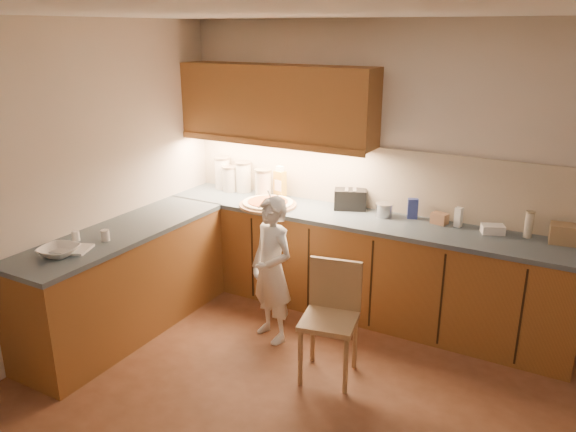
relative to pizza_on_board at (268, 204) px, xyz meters
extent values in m
plane|color=brown|center=(1.22, -1.57, -0.94)|extent=(4.50, 4.50, 0.00)
cube|color=beige|center=(1.22, 0.43, 0.36)|extent=(4.50, 0.04, 2.60)
cube|color=beige|center=(-1.03, -1.57, 0.36)|extent=(0.04, 4.00, 2.60)
cube|color=white|center=(1.22, -1.57, 1.66)|extent=(4.50, 4.00, 0.04)
cube|color=brown|center=(0.85, 0.13, -0.50)|extent=(3.75, 0.60, 0.88)
cube|color=brown|center=(-0.73, -1.17, -0.50)|extent=(0.60, 2.00, 0.88)
cube|color=#42525E|center=(0.85, 0.13, -0.04)|extent=(3.77, 0.62, 0.04)
cube|color=#42525E|center=(-0.73, -1.17, -0.04)|extent=(0.62, 2.02, 0.04)
cube|color=black|center=(-0.68, -0.18, -0.50)|extent=(0.02, 0.01, 0.80)
cube|color=black|center=(-0.08, -0.18, -0.50)|extent=(0.02, 0.01, 0.80)
cube|color=black|center=(0.52, -0.18, -0.50)|extent=(0.02, 0.01, 0.80)
cube|color=black|center=(1.12, -0.18, -0.50)|extent=(0.02, 0.01, 0.80)
cube|color=black|center=(1.72, -0.18, -0.50)|extent=(0.02, 0.01, 0.80)
cube|color=black|center=(2.32, -0.18, -0.50)|extent=(0.02, 0.01, 0.80)
cube|color=beige|center=(0.85, 0.41, 0.27)|extent=(3.75, 0.02, 0.58)
cube|color=brown|center=(-0.05, 0.25, 0.91)|extent=(1.95, 0.35, 0.70)
cube|color=brown|center=(-0.05, 0.08, 0.56)|extent=(1.95, 0.02, 0.06)
cylinder|color=tan|center=(0.00, 0.00, -0.01)|extent=(0.54, 0.54, 0.02)
cylinder|color=beige|center=(0.00, 0.00, 0.01)|extent=(0.48, 0.48, 0.02)
cylinder|color=#C04319|center=(0.00, 0.00, 0.02)|extent=(0.38, 0.38, 0.01)
sphere|color=white|center=(0.06, -0.04, 0.05)|extent=(0.07, 0.07, 0.07)
cylinder|color=white|center=(0.11, -0.11, 0.08)|extent=(0.03, 0.13, 0.22)
imported|color=white|center=(0.44, -0.68, -0.32)|extent=(0.54, 0.45, 1.25)
cylinder|color=tan|center=(0.97, -1.16, -0.72)|extent=(0.04, 0.04, 0.45)
cylinder|color=tan|center=(1.30, -1.10, -0.72)|extent=(0.04, 0.04, 0.45)
cylinder|color=tan|center=(0.90, -0.83, -0.72)|extent=(0.04, 0.04, 0.45)
cylinder|color=tan|center=(1.23, -0.77, -0.72)|extent=(0.04, 0.04, 0.45)
cube|color=tan|center=(1.10, -0.97, -0.48)|extent=(0.47, 0.47, 0.04)
cube|color=tan|center=(1.06, -0.79, -0.26)|extent=(0.40, 0.11, 0.40)
imported|color=white|center=(-0.73, -1.79, 0.01)|extent=(0.33, 0.33, 0.07)
cylinder|color=white|center=(-0.74, 0.31, 0.13)|extent=(0.16, 0.16, 0.31)
cylinder|color=tan|center=(-0.74, 0.31, 0.30)|extent=(0.17, 0.17, 0.02)
cylinder|color=beige|center=(-0.61, 0.25, 0.10)|extent=(0.14, 0.14, 0.24)
cylinder|color=tan|center=(-0.61, 0.25, 0.23)|extent=(0.15, 0.15, 0.02)
cylinder|color=white|center=(-0.48, 0.31, 0.12)|extent=(0.16, 0.16, 0.29)
cylinder|color=gray|center=(-0.48, 0.31, 0.28)|extent=(0.17, 0.17, 0.02)
cylinder|color=silver|center=(-0.20, 0.25, 0.11)|extent=(0.16, 0.16, 0.26)
cylinder|color=tan|center=(-0.20, 0.25, 0.25)|extent=(0.17, 0.17, 0.02)
cube|color=gold|center=(-0.04, 0.29, 0.11)|extent=(0.12, 0.10, 0.27)
cube|color=silver|center=(-0.04, 0.29, 0.27)|extent=(0.08, 0.06, 0.05)
cube|color=black|center=(0.71, 0.29, 0.07)|extent=(0.33, 0.26, 0.19)
cube|color=#ABAAAF|center=(0.68, 0.28, 0.17)|extent=(0.08, 0.13, 0.00)
cube|color=#ABAAAF|center=(0.74, 0.31, 0.17)|extent=(0.08, 0.13, 0.00)
cylinder|color=#ACACB1|center=(1.06, 0.24, 0.03)|extent=(0.15, 0.15, 0.11)
cylinder|color=#ACACB1|center=(1.06, 0.24, 0.09)|extent=(0.16, 0.16, 0.01)
cube|color=#303E90|center=(1.30, 0.31, 0.07)|extent=(0.11, 0.09, 0.18)
cube|color=#A17757|center=(1.54, 0.29, 0.02)|extent=(0.15, 0.12, 0.09)
cube|color=white|center=(1.70, 0.28, 0.06)|extent=(0.07, 0.07, 0.17)
cube|color=white|center=(1.99, 0.26, 0.01)|extent=(0.21, 0.18, 0.07)
cylinder|color=beige|center=(2.25, 0.30, 0.08)|extent=(0.07, 0.07, 0.21)
cylinder|color=gray|center=(2.25, 0.30, 0.19)|extent=(0.07, 0.07, 0.01)
cube|color=tan|center=(2.50, 0.29, 0.05)|extent=(0.21, 0.17, 0.15)
cube|color=silver|center=(-0.73, -1.68, -0.01)|extent=(0.33, 0.30, 0.02)
cylinder|color=white|center=(-0.86, -1.52, 0.02)|extent=(0.07, 0.07, 0.08)
cylinder|color=silver|center=(-0.65, -1.40, 0.02)|extent=(0.09, 0.09, 0.09)
camera|label=1|loc=(2.62, -4.32, 1.57)|focal=35.00mm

